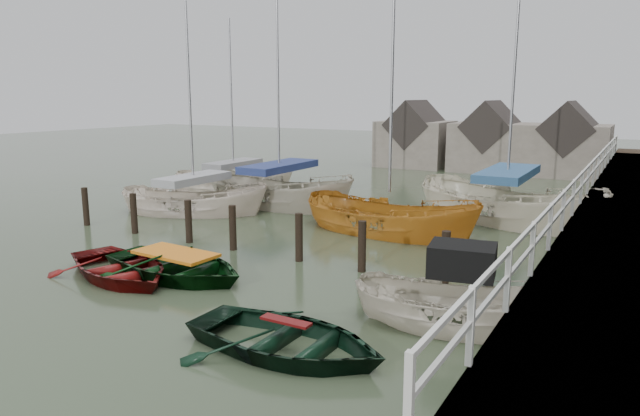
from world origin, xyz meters
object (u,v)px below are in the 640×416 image
Objects in this scene: sailboat_a at (195,212)px; sailboat_d at (505,220)px; rowboat_green at (177,277)px; rowboat_red at (121,278)px; sailboat_e at (234,191)px; sailboat_c at (388,232)px; sailboat_b at (280,204)px; motorboat at (457,324)px; rowboat_dkgreen at (286,353)px.

sailboat_a is 0.86× the size of sailboat_d.
rowboat_green is at bearing -162.76° from sailboat_a.
sailboat_a is (-4.04, 7.28, 0.06)m from rowboat_red.
sailboat_a is 5.26m from sailboat_e.
rowboat_green is 0.41× the size of sailboat_c.
sailboat_a reaches higher than rowboat_green.
motorboat is at bearing -126.55° from sailboat_b.
sailboat_b is (-1.95, 10.33, 0.06)m from rowboat_red.
sailboat_d is (-1.42, 10.94, -0.04)m from motorboat.
rowboat_dkgreen is 0.32× the size of sailboat_b.
rowboat_dkgreen is 0.32× the size of sailboat_d.
sailboat_e reaches higher than rowboat_red.
rowboat_red is 0.94× the size of rowboat_green.
sailboat_a is (-5.26, 6.49, 0.06)m from rowboat_green.
rowboat_green is 13.45m from sailboat_e.
rowboat_dkgreen is (4.96, -2.31, 0.00)m from rowboat_green.
rowboat_red is 10.51m from sailboat_b.
rowboat_dkgreen is at bearing 128.06° from motorboat.
sailboat_d reaches higher than rowboat_red.
rowboat_red is 0.39× the size of sailboat_c.
sailboat_a reaches higher than sailboat_c.
sailboat_a is at bearing 150.06° from sailboat_b.
rowboat_green is at bearing 82.92° from motorboat.
rowboat_dkgreen is 14.37m from sailboat_b.
sailboat_d is 1.31× the size of sailboat_e.
sailboat_e is (-9.99, 4.04, 0.05)m from sailboat_c.
sailboat_b is at bearing 77.11° from sailboat_c.
rowboat_green is at bearing -157.10° from sailboat_b.
rowboat_dkgreen is 9.90m from sailboat_c.
rowboat_green reaches higher than rowboat_red.
sailboat_c is (2.85, 7.36, 0.01)m from rowboat_green.
sailboat_d is at bearing -31.37° from sailboat_c.
rowboat_green is 0.35× the size of sailboat_d.
rowboat_dkgreen is 13.64m from sailboat_d.
rowboat_green is 5.47m from rowboat_dkgreen.
rowboat_red is at bearing -172.76° from sailboat_a.
motorboat reaches higher than rowboat_green.
motorboat is 13.98m from sailboat_b.
motorboat is 0.37× the size of sailboat_d.
sailboat_e is (-14.51, 11.05, -0.03)m from motorboat.
sailboat_b is 1.00× the size of sailboat_d.
rowboat_green is 0.35× the size of sailboat_b.
rowboat_red is 8.66m from motorboat.
sailboat_c is at bearing -8.75° from rowboat_red.
sailboat_e is (-5.92, 12.19, 0.06)m from rowboat_red.
rowboat_green is at bearing -39.05° from rowboat_red.
sailboat_c is at bearing 23.02° from motorboat.
sailboat_a is 12.19m from sailboat_d.
sailboat_e is at bearing -0.83° from sailboat_a.
rowboat_green is 10.04m from sailboat_b.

